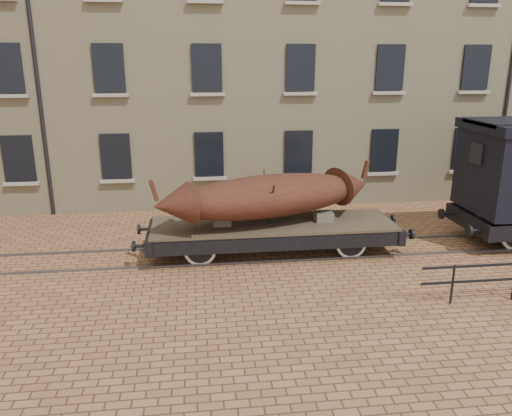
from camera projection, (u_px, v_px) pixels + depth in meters
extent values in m
plane|color=brown|center=(298.00, 251.00, 15.38)|extent=(90.00, 90.00, 0.00)
cube|color=beige|center=(321.00, 30.00, 23.26)|extent=(40.00, 10.00, 14.00)
cube|color=black|center=(19.00, 158.00, 18.36)|extent=(1.10, 0.12, 1.70)
cube|color=#A79C8C|center=(22.00, 184.00, 18.57)|extent=(1.30, 0.18, 0.12)
cube|color=black|center=(116.00, 156.00, 18.77)|extent=(1.10, 0.12, 1.70)
cube|color=#A79C8C|center=(118.00, 181.00, 18.98)|extent=(1.30, 0.18, 0.12)
cube|color=black|center=(209.00, 154.00, 19.18)|extent=(1.10, 0.12, 1.70)
cube|color=#A79C8C|center=(210.00, 178.00, 19.39)|extent=(1.30, 0.18, 0.12)
cube|color=black|center=(298.00, 152.00, 19.59)|extent=(1.10, 0.12, 1.70)
cube|color=#A79C8C|center=(298.00, 176.00, 19.81)|extent=(1.30, 0.18, 0.12)
cube|color=black|center=(384.00, 150.00, 20.01)|extent=(1.10, 0.12, 1.70)
cube|color=#A79C8C|center=(383.00, 174.00, 20.22)|extent=(1.30, 0.18, 0.12)
cube|color=black|center=(466.00, 148.00, 20.42)|extent=(1.10, 0.12, 1.70)
cube|color=#A79C8C|center=(464.00, 171.00, 20.63)|extent=(1.30, 0.18, 0.12)
cube|color=black|center=(6.00, 68.00, 17.44)|extent=(1.10, 0.12, 1.70)
cube|color=#A79C8C|center=(9.00, 96.00, 17.66)|extent=(1.30, 0.18, 0.12)
cube|color=black|center=(109.00, 68.00, 17.86)|extent=(1.10, 0.12, 1.70)
cube|color=#A79C8C|center=(111.00, 95.00, 18.07)|extent=(1.30, 0.18, 0.12)
cube|color=black|center=(207.00, 68.00, 18.27)|extent=(1.10, 0.12, 1.70)
cube|color=#A79C8C|center=(208.00, 94.00, 18.48)|extent=(1.30, 0.18, 0.12)
cube|color=black|center=(300.00, 68.00, 18.68)|extent=(1.10, 0.12, 1.70)
cube|color=#A79C8C|center=(300.00, 94.00, 18.89)|extent=(1.30, 0.18, 0.12)
cube|color=black|center=(390.00, 67.00, 19.09)|extent=(1.10, 0.12, 1.70)
cube|color=#A79C8C|center=(389.00, 93.00, 19.31)|extent=(1.30, 0.18, 0.12)
cube|color=black|center=(476.00, 67.00, 19.51)|extent=(1.10, 0.12, 1.70)
cube|color=#A79C8C|center=(474.00, 92.00, 19.72)|extent=(1.30, 0.18, 0.12)
cube|color=#A79C8C|center=(103.00, 0.00, 17.16)|extent=(1.30, 0.18, 0.12)
cube|color=#A79C8C|center=(205.00, 2.00, 17.57)|extent=(1.30, 0.18, 0.12)
cube|color=#A79C8C|center=(302.00, 3.00, 17.98)|extent=(1.30, 0.18, 0.12)
cube|color=#A79C8C|center=(395.00, 4.00, 18.40)|extent=(1.30, 0.18, 0.12)
cube|color=#A79C8C|center=(484.00, 5.00, 18.81)|extent=(1.30, 0.18, 0.12)
cylinder|color=black|center=(30.00, 20.00, 17.10)|extent=(0.14, 0.14, 14.00)
cube|color=#59595E|center=(303.00, 259.00, 14.69)|extent=(30.00, 0.08, 0.06)
cube|color=#59595E|center=(293.00, 242.00, 16.06)|extent=(30.00, 0.08, 0.06)
cylinder|color=black|center=(452.00, 284.00, 11.98)|extent=(0.06, 0.06, 1.00)
cube|color=brown|center=(273.00, 224.00, 15.03)|extent=(7.27, 2.13, 0.12)
cube|color=black|center=(279.00, 243.00, 14.16)|extent=(7.27, 0.16, 0.44)
cube|color=black|center=(268.00, 222.00, 16.04)|extent=(7.27, 0.16, 0.44)
cube|color=black|center=(151.00, 237.00, 14.67)|extent=(0.21, 2.23, 0.44)
cylinder|color=black|center=(140.00, 246.00, 13.95)|extent=(0.34, 0.10, 0.10)
cylinder|color=black|center=(134.00, 246.00, 13.93)|extent=(0.08, 0.31, 0.31)
cylinder|color=black|center=(144.00, 229.00, 15.33)|extent=(0.34, 0.10, 0.10)
cylinder|color=black|center=(139.00, 229.00, 15.31)|extent=(0.08, 0.31, 0.31)
cube|color=black|center=(388.00, 227.00, 15.53)|extent=(0.21, 2.23, 0.44)
cylinder|color=black|center=(406.00, 234.00, 14.87)|extent=(0.34, 0.10, 0.10)
cylinder|color=black|center=(412.00, 234.00, 14.89)|extent=(0.08, 0.31, 0.31)
cylinder|color=black|center=(388.00, 220.00, 16.25)|extent=(0.34, 0.10, 0.10)
cylinder|color=black|center=(393.00, 219.00, 16.27)|extent=(0.08, 0.31, 0.31)
cylinder|color=black|center=(200.00, 242.00, 14.90)|extent=(0.10, 1.84, 0.10)
cylinder|color=silver|center=(200.00, 250.00, 14.21)|extent=(0.93, 0.07, 0.93)
cylinder|color=black|center=(200.00, 250.00, 14.21)|extent=(0.76, 0.10, 0.76)
cube|color=black|center=(200.00, 244.00, 14.04)|extent=(0.87, 0.08, 0.10)
cylinder|color=silver|center=(199.00, 234.00, 15.58)|extent=(0.93, 0.07, 0.93)
cylinder|color=black|center=(199.00, 234.00, 15.58)|extent=(0.76, 0.10, 0.76)
cube|color=black|center=(199.00, 225.00, 15.63)|extent=(0.87, 0.08, 0.10)
cylinder|color=black|center=(344.00, 235.00, 15.42)|extent=(0.10, 1.84, 0.10)
cylinder|color=silver|center=(351.00, 243.00, 14.74)|extent=(0.93, 0.07, 0.93)
cylinder|color=black|center=(351.00, 243.00, 14.74)|extent=(0.76, 0.10, 0.76)
cube|color=black|center=(353.00, 237.00, 14.56)|extent=(0.87, 0.08, 0.10)
cylinder|color=silver|center=(338.00, 228.00, 16.11)|extent=(0.93, 0.07, 0.93)
cylinder|color=black|center=(338.00, 228.00, 16.11)|extent=(0.76, 0.10, 0.76)
cube|color=black|center=(337.00, 220.00, 16.15)|extent=(0.87, 0.08, 0.10)
cube|color=black|center=(273.00, 236.00, 15.14)|extent=(3.88, 0.06, 0.06)
cube|color=#756753|center=(222.00, 220.00, 14.80)|extent=(0.53, 0.48, 0.27)
cube|color=#756753|center=(324.00, 216.00, 15.16)|extent=(0.53, 0.48, 0.27)
ellipsoid|color=#542313|center=(269.00, 196.00, 14.76)|extent=(6.42, 3.52, 1.23)
cone|color=#542313|center=(172.00, 205.00, 13.65)|extent=(1.34, 1.41, 1.16)
cube|color=#542313|center=(154.00, 191.00, 13.35)|extent=(0.27, 0.19, 0.59)
cone|color=#542313|center=(352.00, 185.00, 15.84)|extent=(1.34, 1.41, 1.16)
cube|color=#542313|center=(365.00, 170.00, 15.89)|extent=(0.27, 0.19, 0.59)
cylinder|color=#312319|center=(271.00, 205.00, 14.32)|extent=(0.05, 1.05, 1.45)
cylinder|color=#312319|center=(266.00, 196.00, 15.27)|extent=(0.05, 1.05, 1.45)
cube|color=black|center=(469.00, 221.00, 15.82)|extent=(0.24, 2.61, 0.49)
cylinder|color=black|center=(469.00, 231.00, 14.93)|extent=(0.09, 0.35, 0.35)
cylinder|color=black|center=(441.00, 214.00, 16.59)|extent=(0.09, 0.35, 0.35)
cylinder|color=black|center=(503.00, 227.00, 16.03)|extent=(0.11, 2.07, 0.11)
cylinder|color=silver|center=(490.00, 220.00, 16.71)|extent=(1.04, 0.08, 1.04)
cylinder|color=black|center=(490.00, 220.00, 16.71)|extent=(0.86, 0.11, 0.86)
cube|color=black|center=(477.00, 154.00, 15.20)|extent=(0.09, 0.65, 0.65)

